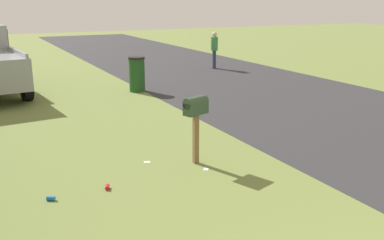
% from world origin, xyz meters
% --- Properties ---
extents(road_asphalt, '(60.00, 6.90, 0.01)m').
position_xyz_m(road_asphalt, '(6.00, -5.06, 0.00)').
color(road_asphalt, '#2D2D30').
rests_on(road_asphalt, ground).
extents(mailbox, '(0.34, 0.50, 1.24)m').
position_xyz_m(mailbox, '(5.94, -0.17, 0.98)').
color(mailbox, brown).
rests_on(mailbox, ground).
extents(trash_bin, '(0.53, 0.53, 1.12)m').
position_xyz_m(trash_bin, '(12.52, -1.42, 0.56)').
color(trash_bin, '#1E4C1E').
rests_on(trash_bin, ground).
extents(pedestrian, '(0.46, 0.32, 1.55)m').
position_xyz_m(pedestrian, '(15.63, -6.02, 0.89)').
color(pedestrian, '#2D3351').
rests_on(pedestrian, ground).
extents(litter_can_far_scatter, '(0.12, 0.14, 0.07)m').
position_xyz_m(litter_can_far_scatter, '(5.52, 2.46, 0.03)').
color(litter_can_far_scatter, blue).
rests_on(litter_can_far_scatter, ground).
extents(litter_can_by_mailbox, '(0.14, 0.10, 0.07)m').
position_xyz_m(litter_can_by_mailbox, '(5.54, 1.60, 0.03)').
color(litter_can_by_mailbox, red).
rests_on(litter_can_by_mailbox, ground).
extents(litter_wrapper_midfield_a, '(0.12, 0.14, 0.01)m').
position_xyz_m(litter_wrapper_midfield_a, '(6.37, 0.61, 0.00)').
color(litter_wrapper_midfield_a, silver).
rests_on(litter_wrapper_midfield_a, ground).
extents(litter_wrapper_midfield_b, '(0.15, 0.14, 0.01)m').
position_xyz_m(litter_wrapper_midfield_b, '(5.57, -0.18, 0.00)').
color(litter_wrapper_midfield_b, silver).
rests_on(litter_wrapper_midfield_b, ground).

